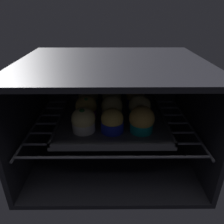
{
  "coord_description": "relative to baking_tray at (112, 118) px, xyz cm",
  "views": [
    {
      "loc": [
        -0.52,
        -44.84,
        51.2
      ],
      "look_at": [
        0.0,
        23.58,
        17.24
      ],
      "focal_mm": 34.9,
      "sensor_mm": 36.0,
      "label": 1
    }
  ],
  "objects": [
    {
      "name": "oven_cavity",
      "position": [
        0.0,
        2.67,
        2.33
      ],
      "size": [
        59.0,
        47.0,
        37.0
      ],
      "color": "black",
      "rests_on": "ground"
    },
    {
      "name": "oven_rack",
      "position": [
        0.0,
        -1.58,
        -1.07
      ],
      "size": [
        54.8,
        42.0,
        0.8
      ],
      "color": "#51515B",
      "rests_on": "oven_cavity"
    },
    {
      "name": "baking_tray",
      "position": [
        0.0,
        0.0,
        0.0
      ],
      "size": [
        36.6,
        36.6,
        2.2
      ],
      "color": "#4C4C51",
      "rests_on": "oven_rack"
    },
    {
      "name": "muffin_row0_col0",
      "position": [
        -8.95,
        -8.94,
        3.97
      ],
      "size": [
        7.51,
        7.51,
        8.02
      ],
      "color": "silver",
      "rests_on": "baking_tray"
    },
    {
      "name": "muffin_row0_col1",
      "position": [
        0.03,
        -9.3,
        4.03
      ],
      "size": [
        7.19,
        7.19,
        7.81
      ],
      "color": "#1928B7",
      "rests_on": "baking_tray"
    },
    {
      "name": "muffin_row0_col2",
      "position": [
        9.12,
        -9.43,
        4.36
      ],
      "size": [
        7.9,
        7.9,
        8.54
      ],
      "color": "#0C8C84",
      "rests_on": "baking_tray"
    },
    {
      "name": "muffin_row1_col0",
      "position": [
        -8.98,
        0.26,
        4.11
      ],
      "size": [
        7.5,
        7.5,
        8.08
      ],
      "color": "#7A238C",
      "rests_on": "baking_tray"
    },
    {
      "name": "muffin_row1_col1",
      "position": [
        -0.22,
        -0.06,
        4.13
      ],
      "size": [
        7.45,
        7.45,
        8.11
      ],
      "color": "silver",
      "rests_on": "baking_tray"
    },
    {
      "name": "muffin_row1_col2",
      "position": [
        9.59,
        0.18,
        4.15
      ],
      "size": [
        7.69,
        7.69,
        8.21
      ],
      "color": "#0C8C84",
      "rests_on": "baking_tray"
    },
    {
      "name": "muffin_row2_col0",
      "position": [
        -9.03,
        9.0,
        4.37
      ],
      "size": [
        7.44,
        7.44,
        8.48
      ],
      "color": "#0C8C84",
      "rests_on": "baking_tray"
    },
    {
      "name": "muffin_row2_col1",
      "position": [
        -0.1,
        9.23,
        4.15
      ],
      "size": [
        7.48,
        7.48,
        8.18
      ],
      "color": "#7A238C",
      "rests_on": "baking_tray"
    },
    {
      "name": "muffin_row2_col2",
      "position": [
        9.07,
        9.26,
        4.14
      ],
      "size": [
        7.19,
        7.19,
        8.05
      ],
      "color": "#1928B7",
      "rests_on": "baking_tray"
    }
  ]
}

